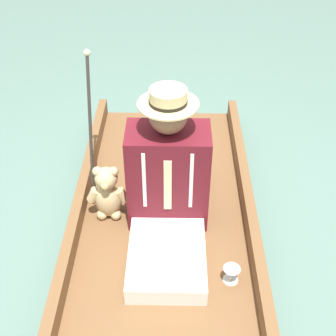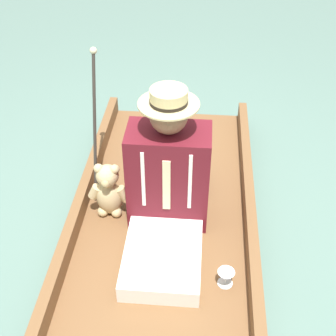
{
  "view_description": "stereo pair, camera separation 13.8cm",
  "coord_description": "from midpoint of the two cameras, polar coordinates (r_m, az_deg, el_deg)",
  "views": [
    {
      "loc": [
        -0.06,
        2.07,
        2.17
      ],
      "look_at": [
        -0.03,
        0.0,
        0.52
      ],
      "focal_mm": 50.0,
      "sensor_mm": 36.0,
      "label": 1
    },
    {
      "loc": [
        -0.2,
        2.06,
        2.17
      ],
      "look_at": [
        -0.03,
        0.0,
        0.52
      ],
      "focal_mm": 50.0,
      "sensor_mm": 36.0,
      "label": 2
    }
  ],
  "objects": [
    {
      "name": "ground_plane",
      "position": [
        3.0,
        0.81,
        -7.82
      ],
      "size": [
        16.0,
        16.0,
        0.0
      ],
      "primitive_type": "plane",
      "color": "slate"
    },
    {
      "name": "walking_cane",
      "position": [
        2.91,
        -7.61,
        6.38
      ],
      "size": [
        0.04,
        0.37,
        0.91
      ],
      "color": "#2D2823",
      "rests_on": "punt_boat"
    },
    {
      "name": "seat_cushion",
      "position": [
        3.12,
        2.18,
        -0.57
      ],
      "size": [
        0.39,
        0.27,
        0.18
      ],
      "color": "#6B3875",
      "rests_on": "punt_boat"
    },
    {
      "name": "wine_glass",
      "position": [
        2.57,
        8.64,
        -12.86
      ],
      "size": [
        0.09,
        0.09,
        0.1
      ],
      "color": "silver",
      "rests_on": "punt_boat"
    },
    {
      "name": "punt_boat",
      "position": [
        2.95,
        0.82,
        -6.91
      ],
      "size": [
        1.11,
        2.5,
        0.24
      ],
      "color": "brown",
      "rests_on": "ground_plane"
    },
    {
      "name": "seated_person",
      "position": [
        2.67,
        1.4,
        -2.17
      ],
      "size": [
        0.47,
        0.83,
        0.89
      ],
      "rotation": [
        0.0,
        0.0,
        0.03
      ],
      "color": "white",
      "rests_on": "punt_boat"
    },
    {
      "name": "teddy_bear",
      "position": [
        2.86,
        -5.88,
        -2.83
      ],
      "size": [
        0.26,
        0.16,
        0.38
      ],
      "color": "tan",
      "rests_on": "punt_boat"
    }
  ]
}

